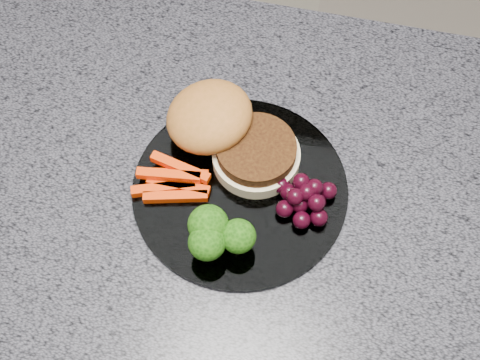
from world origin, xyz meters
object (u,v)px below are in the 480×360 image
plate (240,189)px  burger (226,132)px  island_cabinet (241,308)px  grape_bunch (305,198)px

plate → burger: 0.07m
island_cabinet → burger: size_ratio=6.62×
burger → island_cabinet: bearing=-54.6°
island_cabinet → plate: size_ratio=4.62×
island_cabinet → grape_bunch: 0.50m
island_cabinet → plate: bearing=-114.8°
burger → grape_bunch: bearing=-24.8°
plate → grape_bunch: grape_bunch is taller
plate → burger: size_ratio=1.44×
plate → grape_bunch: bearing=-3.4°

